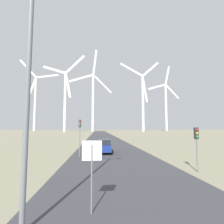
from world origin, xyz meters
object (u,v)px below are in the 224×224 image
(traffic_light_post_near_right, at_px, (197,139))
(wind_turbine_center, at_px, (93,96))
(wind_turbine_far_right, at_px, (166,102))
(stop_sign_near, at_px, (92,162))
(wind_turbine_left, at_px, (65,95))
(wind_turbine_far_left, at_px, (35,98))
(car_approaching, at_px, (105,146))
(traffic_light_post_near_left, at_px, (80,130))
(streetlamp, at_px, (30,30))
(wind_turbine_right, at_px, (143,97))

(traffic_light_post_near_right, height_order, wind_turbine_center, wind_turbine_center)
(wind_turbine_far_right, bearing_deg, stop_sign_near, -112.93)
(traffic_light_post_near_right, distance_m, wind_turbine_left, 140.52)
(wind_turbine_far_left, bearing_deg, car_approaching, -67.68)
(wind_turbine_left, bearing_deg, wind_turbine_center, 22.28)
(traffic_light_post_near_left, bearing_deg, streetlamp, -91.28)
(wind_turbine_far_left, bearing_deg, traffic_light_post_near_right, -66.99)
(wind_turbine_left, bearing_deg, wind_turbine_far_right, 17.55)
(traffic_light_post_near_right, xyz_separation_m, wind_turbine_far_right, (64.19, 164.56, 27.82))
(wind_turbine_right, bearing_deg, traffic_light_post_near_left, -108.00)
(car_approaching, bearing_deg, wind_turbine_far_right, 65.25)
(wind_turbine_left, xyz_separation_m, wind_turbine_far_right, (99.14, 31.35, -0.08))
(wind_turbine_right, bearing_deg, wind_turbine_center, 169.26)
(wind_turbine_center, bearing_deg, wind_turbine_right, -10.74)
(traffic_light_post_near_left, distance_m, wind_turbine_far_right, 175.54)
(traffic_light_post_near_right, relative_size, wind_turbine_far_left, 0.05)
(wind_turbine_left, bearing_deg, car_approaching, -77.03)
(car_approaching, height_order, wind_turbine_right, wind_turbine_right)
(stop_sign_near, relative_size, wind_turbine_far_right, 0.04)
(traffic_light_post_near_left, bearing_deg, wind_turbine_right, 72.00)
(stop_sign_near, bearing_deg, wind_turbine_right, 74.35)
(car_approaching, height_order, wind_turbine_far_left, wind_turbine_far_left)
(stop_sign_near, distance_m, wind_turbine_far_right, 187.17)
(car_approaching, bearing_deg, wind_turbine_right, 72.87)
(stop_sign_near, height_order, wind_turbine_right, wind_turbine_right)
(stop_sign_near, bearing_deg, wind_turbine_far_right, 67.07)
(car_approaching, distance_m, wind_turbine_center, 135.60)
(wind_turbine_far_left, xyz_separation_m, wind_turbine_left, (35.91, -33.66, -2.93))
(traffic_light_post_near_right, bearing_deg, wind_turbine_far_left, 113.01)
(wind_turbine_far_left, distance_m, wind_turbine_left, 49.31)
(streetlamp, bearing_deg, traffic_light_post_near_right, 34.58)
(car_approaching, bearing_deg, traffic_light_post_near_left, -135.46)
(car_approaching, xyz_separation_m, wind_turbine_left, (-28.22, 122.51, 29.51))
(traffic_light_post_near_left, relative_size, traffic_light_post_near_right, 1.27)
(traffic_light_post_near_left, bearing_deg, traffic_light_post_near_right, -38.25)
(wind_turbine_far_right, bearing_deg, wind_turbine_center, -163.92)
(streetlamp, xyz_separation_m, car_approaching, (3.37, 17.66, -5.97))
(streetlamp, height_order, wind_turbine_right, wind_turbine_right)
(traffic_light_post_near_right, distance_m, wind_turbine_right, 140.75)
(car_approaching, bearing_deg, wind_turbine_center, 92.32)
(wind_turbine_right, distance_m, wind_turbine_far_right, 44.61)
(streetlamp, distance_m, wind_turbine_center, 151.65)
(stop_sign_near, distance_m, car_approaching, 16.61)
(car_approaching, xyz_separation_m, wind_turbine_right, (38.11, 123.64, 29.51))
(traffic_light_post_near_left, height_order, car_approaching, traffic_light_post_near_left)
(traffic_light_post_near_left, distance_m, traffic_light_post_near_right, 12.47)
(stop_sign_near, relative_size, traffic_light_post_near_left, 0.66)
(traffic_light_post_near_right, relative_size, wind_turbine_center, 0.05)
(streetlamp, height_order, wind_turbine_left, wind_turbine_left)
(wind_turbine_far_left, distance_m, wind_turbine_right, 107.33)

